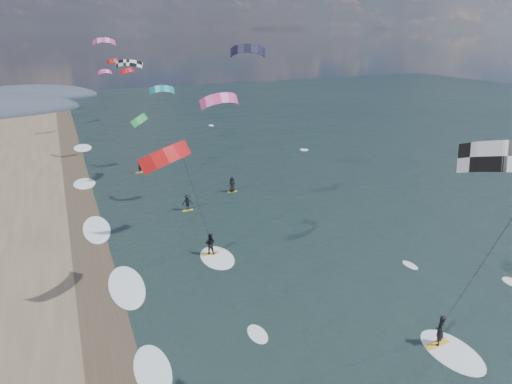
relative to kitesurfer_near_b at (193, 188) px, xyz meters
name	(u,v)px	position (x,y,z in m)	size (l,w,h in m)	color
wet_sand_strip	(107,335)	(-6.71, -2.69, -7.75)	(3.00, 240.00, 0.00)	#382D23
kitesurfer_near_b	(193,188)	(0.00, 0.00, 0.00)	(7.21, 9.26, 12.07)	gold
far_kitesurfers	(195,190)	(5.13, 17.43, -6.88)	(9.50, 15.61, 1.80)	gold
bg_kite_field	(139,70)	(3.89, 38.81, 4.42)	(11.96, 74.29, 9.33)	#D83F8C
shoreline_surf	(116,291)	(-5.51, 2.06, -7.75)	(2.40, 79.40, 0.11)	white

